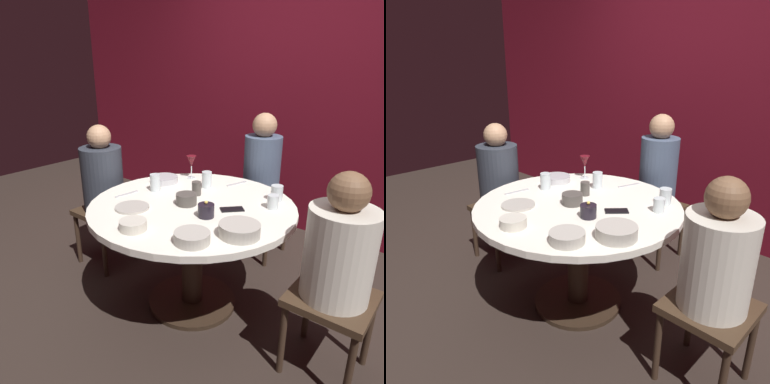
# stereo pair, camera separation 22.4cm
# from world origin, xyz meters

# --- Properties ---
(ground_plane) EXTENTS (8.00, 8.00, 0.00)m
(ground_plane) POSITION_xyz_m (0.00, 0.00, 0.00)
(ground_plane) COLOR #2D231E
(back_wall) EXTENTS (6.00, 0.10, 2.60)m
(back_wall) POSITION_xyz_m (0.00, 1.63, 1.30)
(back_wall) COLOR maroon
(back_wall) RESTS_ON ground
(dining_table) EXTENTS (1.30, 1.30, 0.74)m
(dining_table) POSITION_xyz_m (0.00, 0.00, 0.58)
(dining_table) COLOR silver
(dining_table) RESTS_ON ground
(seated_diner_left) EXTENTS (0.40, 0.40, 1.14)m
(seated_diner_left) POSITION_xyz_m (-0.89, 0.00, 0.71)
(seated_diner_left) COLOR #3F2D1E
(seated_diner_left) RESTS_ON ground
(seated_diner_back) EXTENTS (0.40, 0.40, 1.21)m
(seated_diner_back) POSITION_xyz_m (0.00, 0.91, 0.74)
(seated_diner_back) COLOR #3F2D1E
(seated_diner_back) RESTS_ON ground
(seated_diner_right) EXTENTS (0.40, 0.40, 1.13)m
(seated_diner_right) POSITION_xyz_m (0.92, 0.00, 0.70)
(seated_diner_right) COLOR #3F2D1E
(seated_diner_right) RESTS_ON ground
(candle_holder) EXTENTS (0.10, 0.10, 0.10)m
(candle_holder) POSITION_xyz_m (0.19, -0.10, 0.78)
(candle_holder) COLOR black
(candle_holder) RESTS_ON dining_table
(wine_glass) EXTENTS (0.08, 0.08, 0.18)m
(wine_glass) POSITION_xyz_m (-0.33, 0.41, 0.87)
(wine_glass) COLOR silver
(wine_glass) RESTS_ON dining_table
(dinner_plate) EXTENTS (0.21, 0.21, 0.01)m
(dinner_plate) POSITION_xyz_m (-0.24, -0.29, 0.75)
(dinner_plate) COLOR #B2ADA3
(dinner_plate) RESTS_ON dining_table
(cell_phone) EXTENTS (0.15, 0.15, 0.01)m
(cell_phone) POSITION_xyz_m (0.25, 0.08, 0.74)
(cell_phone) COLOR black
(cell_phone) RESTS_ON dining_table
(bowl_serving_large) EXTENTS (0.20, 0.20, 0.05)m
(bowl_serving_large) POSITION_xyz_m (-0.43, 0.20, 0.76)
(bowl_serving_large) COLOR #B7B7BC
(bowl_serving_large) RESTS_ON dining_table
(bowl_salad_center) EXTENTS (0.15, 0.15, 0.05)m
(bowl_salad_center) POSITION_xyz_m (-0.02, -0.48, 0.77)
(bowl_salad_center) COLOR beige
(bowl_salad_center) RESTS_ON dining_table
(bowl_small_white) EXTENTS (0.13, 0.13, 0.07)m
(bowl_small_white) POSITION_xyz_m (-0.02, -0.03, 0.78)
(bowl_small_white) COLOR #4C4742
(bowl_small_white) RESTS_ON dining_table
(bowl_sauce_side) EXTENTS (0.18, 0.18, 0.06)m
(bowl_sauce_side) POSITION_xyz_m (0.32, -0.40, 0.77)
(bowl_sauce_side) COLOR #B2ADA3
(bowl_sauce_side) RESTS_ON dining_table
(bowl_rice_portion) EXTENTS (0.22, 0.22, 0.07)m
(bowl_rice_portion) POSITION_xyz_m (0.47, -0.19, 0.77)
(bowl_rice_portion) COLOR #B2ADA3
(bowl_rice_portion) RESTS_ON dining_table
(cup_near_candle) EXTENTS (0.07, 0.07, 0.12)m
(cup_near_candle) POSITION_xyz_m (-0.11, 0.31, 0.80)
(cup_near_candle) COLOR silver
(cup_near_candle) RESTS_ON dining_table
(cup_by_left_diner) EXTENTS (0.07, 0.07, 0.09)m
(cup_by_left_diner) POSITION_xyz_m (0.43, 0.25, 0.78)
(cup_by_left_diner) COLOR silver
(cup_by_left_diner) RESTS_ON dining_table
(cup_by_right_diner) EXTENTS (0.08, 0.08, 0.10)m
(cup_by_right_diner) POSITION_xyz_m (0.39, 0.39, 0.79)
(cup_by_right_diner) COLOR silver
(cup_by_right_diner) RESTS_ON dining_table
(cup_center_front) EXTENTS (0.06, 0.06, 0.09)m
(cup_center_front) POSITION_xyz_m (-0.08, 0.15, 0.79)
(cup_center_front) COLOR #4C4742
(cup_center_front) RESTS_ON dining_table
(cup_far_edge) EXTENTS (0.07, 0.07, 0.12)m
(cup_far_edge) POSITION_xyz_m (-0.35, 0.03, 0.80)
(cup_far_edge) COLOR silver
(cup_far_edge) RESTS_ON dining_table
(fork_near_plate) EXTENTS (0.04, 0.18, 0.01)m
(fork_near_plate) POSITION_xyz_m (-0.45, -0.14, 0.74)
(fork_near_plate) COLOR #B7B7BC
(fork_near_plate) RESTS_ON dining_table
(knife_near_plate) EXTENTS (0.07, 0.18, 0.01)m
(knife_near_plate) POSITION_xyz_m (0.01, 0.51, 0.74)
(knife_near_plate) COLOR #B7B7BC
(knife_near_plate) RESTS_ON dining_table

